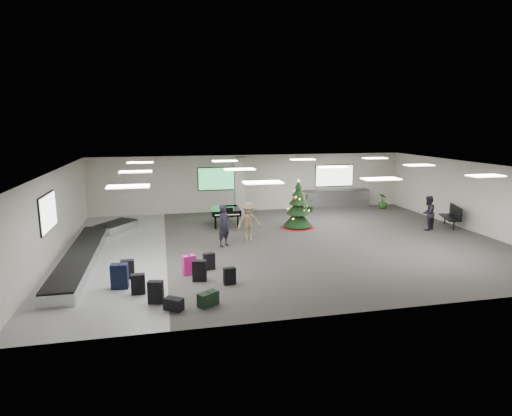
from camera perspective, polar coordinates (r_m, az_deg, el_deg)
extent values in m
plane|color=#383533|center=(18.16, 4.10, -4.59)|extent=(18.00, 18.00, 0.00)
cube|color=#B7B2A7|center=(24.50, -0.53, 3.36)|extent=(18.00, 0.02, 3.20)
cube|color=#B7B2A7|center=(11.46, 14.29, -6.02)|extent=(18.00, 0.02, 3.20)
cube|color=#B7B2A7|center=(17.52, -25.32, -0.85)|extent=(0.02, 14.00, 3.20)
cube|color=#B7B2A7|center=(22.10, 27.14, 1.28)|extent=(0.02, 14.00, 3.20)
cube|color=silver|center=(17.57, 4.24, 5.51)|extent=(18.00, 14.00, 0.02)
cube|color=gray|center=(17.56, -18.49, -5.70)|extent=(4.00, 14.00, 0.01)
cube|color=#A8A499|center=(22.95, -2.24, 2.83)|extent=(0.50, 0.50, 3.20)
cube|color=green|center=(24.08, -5.18, 3.90)|extent=(2.20, 0.08, 1.30)
cube|color=white|center=(25.91, 10.40, 4.27)|extent=(2.40, 0.08, 1.30)
cube|color=white|center=(16.50, -25.98, -0.53)|extent=(0.08, 2.10, 1.30)
cube|color=white|center=(12.90, -16.66, 2.77)|extent=(1.20, 0.60, 0.04)
cube|color=white|center=(16.86, -15.75, 4.68)|extent=(1.20, 0.60, 0.04)
cube|color=white|center=(20.84, -15.19, 5.87)|extent=(1.20, 0.60, 0.04)
cube|color=white|center=(13.22, 0.91, 3.43)|extent=(1.20, 0.60, 0.04)
cube|color=white|center=(17.11, -2.21, 5.18)|extent=(1.20, 0.60, 0.04)
cube|color=white|center=(21.04, -4.19, 6.27)|extent=(1.20, 0.60, 0.04)
cube|color=white|center=(14.67, 16.33, 3.75)|extent=(1.20, 0.60, 0.04)
cube|color=white|center=(18.25, 10.29, 5.38)|extent=(1.20, 0.60, 0.04)
cube|color=white|center=(21.98, 6.25, 6.44)|extent=(1.20, 0.60, 0.04)
cube|color=white|center=(16.96, 28.29, 3.81)|extent=(1.20, 0.60, 0.04)
cube|color=white|center=(20.14, 20.90, 5.36)|extent=(1.20, 0.60, 0.04)
cube|color=white|center=(23.57, 15.56, 6.42)|extent=(1.20, 0.60, 0.04)
cube|color=silver|center=(16.70, -22.30, -6.15)|extent=(1.00, 8.00, 0.38)
cube|color=black|center=(16.64, -22.35, -5.46)|extent=(0.95, 7.90, 0.05)
cube|color=silver|center=(20.99, -18.10, -2.43)|extent=(1.97, 2.21, 0.38)
cube|color=black|center=(20.95, -18.13, -1.87)|extent=(1.87, 2.10, 0.05)
cube|color=silver|center=(25.83, 10.56, 1.17)|extent=(4.00, 0.60, 1.05)
cube|color=#2B2B2D|center=(25.75, 10.60, 2.34)|extent=(4.05, 0.65, 0.04)
cube|color=black|center=(12.42, -13.23, -10.87)|extent=(0.46, 0.32, 0.64)
cube|color=black|center=(12.30, -13.30, -9.44)|extent=(0.06, 0.14, 0.02)
cube|color=black|center=(13.82, -7.54, -8.29)|extent=(0.48, 0.31, 0.68)
cube|color=black|center=(13.71, -7.57, -6.91)|extent=(0.06, 0.14, 0.02)
cube|color=#D41B7A|center=(14.43, -8.93, -7.52)|extent=(0.47, 0.35, 0.66)
cube|color=black|center=(14.33, -8.97, -6.24)|extent=(0.07, 0.14, 0.02)
cube|color=black|center=(14.83, -6.28, -7.10)|extent=(0.42, 0.29, 0.58)
cube|color=black|center=(14.74, -6.31, -5.99)|extent=(0.06, 0.13, 0.02)
cube|color=black|center=(13.73, -17.73, -8.67)|extent=(0.52, 0.33, 0.77)
cube|color=black|center=(13.60, -17.83, -7.10)|extent=(0.05, 0.18, 0.02)
cube|color=black|center=(13.18, -15.44, -9.74)|extent=(0.41, 0.23, 0.61)
cube|color=black|center=(13.08, -15.51, -8.46)|extent=(0.03, 0.13, 0.02)
cube|color=black|center=(12.07, -6.40, -11.95)|extent=(0.64, 0.56, 0.38)
cube|color=black|center=(12.00, -6.42, -11.06)|extent=(0.12, 0.16, 0.02)
cube|color=black|center=(13.49, -3.55, -9.03)|extent=(0.39, 0.24, 0.54)
cube|color=black|center=(13.39, -3.56, -7.91)|extent=(0.04, 0.12, 0.02)
cube|color=black|center=(14.51, -16.75, -7.84)|extent=(0.43, 0.25, 0.62)
cube|color=black|center=(14.41, -16.82, -6.63)|extent=(0.03, 0.15, 0.02)
cube|color=black|center=(11.96, -10.92, -12.46)|extent=(0.57, 0.52, 0.33)
cube|color=black|center=(11.89, -10.95, -11.69)|extent=(0.12, 0.15, 0.02)
cone|color=#671109|center=(20.81, 5.58, -2.42)|extent=(1.67, 1.67, 0.11)
cylinder|color=#3F2819|center=(20.77, 5.58, -1.98)|extent=(0.11, 0.11, 0.44)
cone|color=black|center=(20.71, 5.60, -1.27)|extent=(1.41, 1.41, 0.79)
cone|color=black|center=(20.61, 5.63, 0.17)|extent=(1.14, 1.14, 0.70)
cone|color=black|center=(20.53, 5.65, 1.37)|extent=(0.88, 0.88, 0.62)
cone|color=black|center=(20.47, 5.67, 2.34)|extent=(0.62, 0.62, 0.53)
cone|color=black|center=(20.43, 5.68, 3.19)|extent=(0.35, 0.35, 0.40)
cone|color=#FFE566|center=(20.40, 5.69, 3.73)|extent=(0.14, 0.14, 0.16)
cube|color=black|center=(20.99, -4.14, -0.37)|extent=(1.45, 1.62, 0.25)
cube|color=black|center=(20.18, -3.86, -1.04)|extent=(1.31, 0.31, 0.09)
cube|color=white|center=(20.14, -3.85, -0.91)|extent=(1.17, 0.17, 0.02)
cube|color=black|center=(20.34, -3.94, -0.22)|extent=(0.63, 0.05, 0.20)
cylinder|color=black|center=(20.42, -5.42, -1.95)|extent=(0.09, 0.09, 0.61)
cylinder|color=black|center=(20.54, -2.43, -1.84)|extent=(0.09, 0.09, 0.61)
cylinder|color=black|center=(21.69, -4.31, -1.16)|extent=(0.09, 0.09, 0.61)
cube|color=black|center=(22.72, 24.41, -1.16)|extent=(1.08, 1.76, 0.07)
cylinder|color=black|center=(22.25, 25.38, -2.13)|extent=(0.07, 0.07, 0.44)
cylinder|color=black|center=(23.29, 23.39, -1.41)|extent=(0.07, 0.07, 0.44)
cube|color=black|center=(22.81, 24.99, -0.36)|extent=(0.61, 1.59, 0.56)
imported|color=black|center=(17.40, -4.28, -2.35)|extent=(0.75, 0.72, 1.73)
imported|color=#847151|center=(18.19, -0.93, -1.84)|extent=(1.16, 0.79, 1.66)
imported|color=black|center=(21.61, 21.95, -0.63)|extent=(0.99, 0.94, 1.62)
imported|color=#143D13|center=(24.39, 7.25, 0.47)|extent=(0.60, 0.57, 0.87)
imported|color=#143D13|center=(26.21, 16.57, 0.87)|extent=(0.63, 0.63, 0.90)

